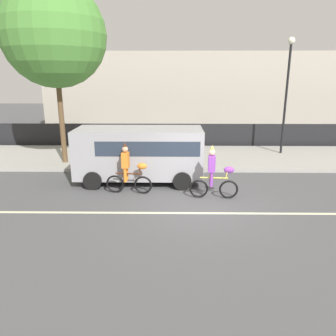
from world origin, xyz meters
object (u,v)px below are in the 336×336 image
at_px(parade_cyclist_purple, 215,175).
at_px(parked_van_grey, 141,151).
at_px(street_lamp_post, 288,79).
at_px(parade_cyclist_orange, 129,171).

height_order(parade_cyclist_purple, parked_van_grey, parked_van_grey).
distance_m(parade_cyclist_purple, street_lamp_post, 8.36).
height_order(parade_cyclist_orange, parade_cyclist_purple, same).
relative_size(parade_cyclist_orange, parked_van_grey, 0.38).
bearing_deg(parade_cyclist_purple, parade_cyclist_orange, 171.43).
height_order(parade_cyclist_purple, street_lamp_post, street_lamp_post).
xyz_separation_m(parade_cyclist_orange, street_lamp_post, (7.43, 5.92, 3.15)).
bearing_deg(parade_cyclist_orange, parked_van_grey, 76.73).
xyz_separation_m(parade_cyclist_orange, parade_cyclist_purple, (3.05, -0.46, 0.00)).
bearing_deg(street_lamp_post, parade_cyclist_orange, -141.46).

